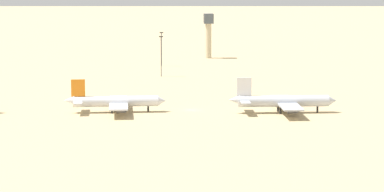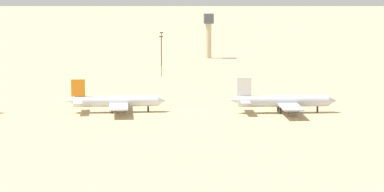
{
  "view_description": "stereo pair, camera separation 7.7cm",
  "coord_description": "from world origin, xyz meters",
  "px_view_note": "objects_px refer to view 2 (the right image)",
  "views": [
    {
      "loc": [
        -19.94,
        -282.7,
        49.31
      ],
      "look_at": [
        -0.36,
        -7.24,
        6.0
      ],
      "focal_mm": 78.67,
      "sensor_mm": 36.0,
      "label": 1
    },
    {
      "loc": [
        -19.86,
        -282.71,
        49.31
      ],
      "look_at": [
        -0.36,
        -7.24,
        6.0
      ],
      "focal_mm": 78.67,
      "sensor_mm": 36.0,
      "label": 2
    }
  ],
  "objects_px": {
    "parked_jet_orange_2": "(115,101)",
    "light_pole_mid": "(162,47)",
    "control_tower": "(208,31)",
    "parked_jet_white_3": "(282,101)",
    "light_pole_east": "(161,54)"
  },
  "relations": [
    {
      "from": "parked_jet_white_3",
      "to": "light_pole_east",
      "type": "xyz_separation_m",
      "value": [
        -37.35,
        95.3,
        6.31
      ]
    },
    {
      "from": "parked_jet_orange_2",
      "to": "control_tower",
      "type": "height_order",
      "value": "control_tower"
    },
    {
      "from": "parked_jet_orange_2",
      "to": "parked_jet_white_3",
      "type": "relative_size",
      "value": 0.94
    },
    {
      "from": "parked_jet_orange_2",
      "to": "light_pole_east",
      "type": "xyz_separation_m",
      "value": [
        18.76,
        90.32,
        6.56
      ]
    },
    {
      "from": "parked_jet_white_3",
      "to": "control_tower",
      "type": "relative_size",
      "value": 1.55
    },
    {
      "from": "parked_jet_white_3",
      "to": "light_pole_east",
      "type": "relative_size",
      "value": 2.02
    },
    {
      "from": "parked_jet_orange_2",
      "to": "control_tower",
      "type": "bearing_deg",
      "value": 73.14
    },
    {
      "from": "parked_jet_orange_2",
      "to": "light_pole_mid",
      "type": "xyz_separation_m",
      "value": [
        20.31,
        129.14,
        5.86
      ]
    },
    {
      "from": "control_tower",
      "to": "light_pole_mid",
      "type": "height_order",
      "value": "control_tower"
    },
    {
      "from": "parked_jet_orange_2",
      "to": "light_pole_mid",
      "type": "relative_size",
      "value": 2.05
    },
    {
      "from": "control_tower",
      "to": "light_pole_mid",
      "type": "xyz_separation_m",
      "value": [
        -26.07,
        -34.04,
        -4.67
      ]
    },
    {
      "from": "control_tower",
      "to": "parked_jet_white_3",
      "type": "bearing_deg",
      "value": -86.69
    },
    {
      "from": "control_tower",
      "to": "light_pole_east",
      "type": "distance_m",
      "value": 78.02
    },
    {
      "from": "parked_jet_white_3",
      "to": "control_tower",
      "type": "xyz_separation_m",
      "value": [
        -9.73,
        168.15,
        10.28
      ]
    },
    {
      "from": "parked_jet_orange_2",
      "to": "parked_jet_white_3",
      "type": "xyz_separation_m",
      "value": [
        56.1,
        -4.98,
        0.25
      ]
    }
  ]
}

